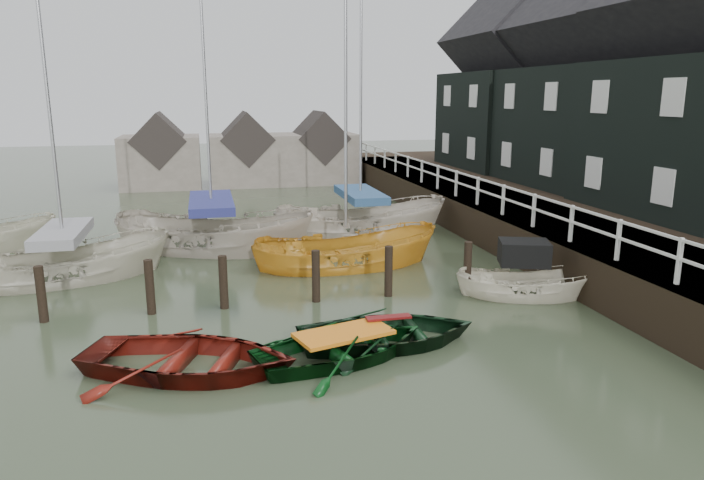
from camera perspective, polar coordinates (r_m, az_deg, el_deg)
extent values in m
plane|color=#2D3723|center=(13.87, -6.02, -9.81)|extent=(120.00, 120.00, 0.00)
cube|color=black|center=(25.54, 12.51, 3.83)|extent=(3.00, 32.00, 0.20)
cube|color=silver|center=(24.78, 9.48, 6.13)|extent=(0.06, 32.00, 0.06)
cube|color=silver|center=(24.83, 9.45, 5.22)|extent=(0.06, 32.00, 0.06)
cube|color=black|center=(28.58, 22.37, 1.26)|extent=(14.00, 38.00, 1.50)
cube|color=black|center=(29.74, 20.80, 9.61)|extent=(6.00, 7.00, 5.00)
cube|color=black|center=(29.85, 21.50, 17.76)|extent=(6.11, 7.14, 6.11)
cube|color=black|center=(35.77, 14.51, 10.49)|extent=(6.40, 7.00, 5.00)
cube|color=black|center=(35.85, 14.91, 17.28)|extent=(6.52, 7.14, 6.52)
cylinder|color=black|center=(16.91, -26.34, -5.09)|extent=(0.22, 0.22, 1.80)
cylinder|color=black|center=(16.51, -17.85, -4.76)|extent=(0.22, 0.22, 1.80)
cylinder|color=black|center=(16.44, -11.58, -4.45)|extent=(0.22, 0.22, 1.80)
cylinder|color=black|center=(16.66, -3.29, -3.96)|extent=(0.22, 0.22, 1.80)
cylinder|color=black|center=(17.10, 3.33, -3.51)|extent=(0.22, 0.22, 1.80)
cylinder|color=black|center=(17.87, 10.43, -2.97)|extent=(0.22, 0.22, 1.80)
cube|color=#665B51|center=(38.97, -16.96, 6.83)|extent=(4.50, 4.00, 3.00)
cube|color=#282321|center=(38.86, -17.09, 8.73)|extent=(3.18, 4.08, 3.18)
cube|color=#665B51|center=(38.97, -9.56, 7.21)|extent=(4.50, 4.00, 3.00)
cube|color=#282321|center=(38.86, -9.63, 9.12)|extent=(3.18, 4.08, 3.18)
cube|color=#665B51|center=(39.52, -2.99, 7.46)|extent=(4.50, 4.00, 3.00)
cube|color=#282321|center=(39.41, -3.01, 9.34)|extent=(3.18, 4.08, 3.18)
imported|color=#60150D|center=(13.12, -14.47, -11.57)|extent=(5.13, 4.42, 0.89)
imported|color=#083210|center=(13.36, -0.74, -10.66)|extent=(4.44, 3.69, 0.79)
imported|color=black|center=(14.07, 3.31, -9.41)|extent=(4.02, 2.90, 0.82)
imported|color=beige|center=(17.77, 15.44, -5.02)|extent=(4.00, 2.58, 1.45)
cube|color=black|center=(17.61, 15.37, -1.12)|extent=(1.56, 1.38, 0.65)
imported|color=beige|center=(20.54, -24.45, -3.30)|extent=(6.48, 3.75, 2.35)
cylinder|color=#B2B2B7|center=(19.82, -26.09, 13.21)|extent=(0.10, 0.10, 9.14)
cube|color=gray|center=(20.21, -24.83, 0.56)|extent=(3.55, 2.02, 0.30)
imported|color=#BBB0A0|center=(22.80, -12.47, -0.86)|extent=(7.86, 5.50, 2.85)
cylinder|color=#B2B2B7|center=(22.16, -13.20, 13.39)|extent=(0.10, 0.10, 8.11)
cube|color=navy|center=(22.47, -12.68, 3.31)|extent=(4.30, 2.98, 0.30)
imported|color=gold|center=(20.18, -0.54, -2.37)|extent=(6.06, 2.35, 2.33)
cylinder|color=#B2B2B7|center=(19.45, -0.58, 11.61)|extent=(0.10, 0.10, 7.19)
imported|color=beige|center=(24.81, 0.77, 0.58)|extent=(7.02, 3.15, 2.63)
cylinder|color=#B2B2B7|center=(24.23, 0.81, 14.53)|extent=(0.10, 0.10, 9.07)
cube|color=navy|center=(24.52, 0.78, 4.16)|extent=(3.86, 1.69, 0.30)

